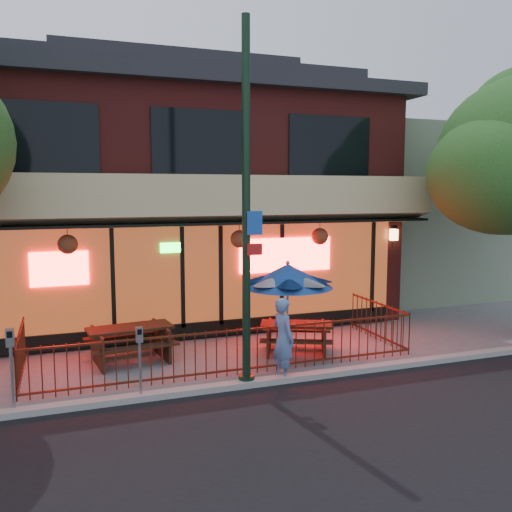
{
  "coord_description": "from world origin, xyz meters",
  "views": [
    {
      "loc": [
        -3.29,
        -10.14,
        3.81
      ],
      "look_at": [
        1.06,
        2.0,
        2.24
      ],
      "focal_mm": 38.0,
      "sensor_mm": 36.0,
      "label": 1
    }
  ],
  "objects_px": {
    "picnic_table_right": "(296,333)",
    "parking_meter_near": "(140,351)",
    "picnic_table_left": "(130,338)",
    "pedestrian": "(283,339)",
    "patio_umbrella": "(288,276)",
    "street_light": "(246,225)",
    "parking_meter_far": "(11,357)"
  },
  "relations": [
    {
      "from": "patio_umbrella",
      "to": "pedestrian",
      "type": "xyz_separation_m",
      "value": [
        -0.53,
        -1.05,
        -1.1
      ]
    },
    {
      "from": "picnic_table_right",
      "to": "parking_meter_near",
      "type": "distance_m",
      "value": 4.27
    },
    {
      "from": "picnic_table_right",
      "to": "parking_meter_near",
      "type": "relative_size",
      "value": 1.49
    },
    {
      "from": "picnic_table_right",
      "to": "parking_meter_near",
      "type": "height_order",
      "value": "parking_meter_near"
    },
    {
      "from": "patio_umbrella",
      "to": "pedestrian",
      "type": "height_order",
      "value": "patio_umbrella"
    },
    {
      "from": "picnic_table_right",
      "to": "patio_umbrella",
      "type": "bearing_deg",
      "value": -130.23
    },
    {
      "from": "street_light",
      "to": "picnic_table_right",
      "type": "bearing_deg",
      "value": 42.64
    },
    {
      "from": "street_light",
      "to": "parking_meter_far",
      "type": "bearing_deg",
      "value": 179.96
    },
    {
      "from": "patio_umbrella",
      "to": "parking_meter_near",
      "type": "height_order",
      "value": "patio_umbrella"
    },
    {
      "from": "street_light",
      "to": "picnic_table_right",
      "type": "relative_size",
      "value": 3.44
    },
    {
      "from": "parking_meter_far",
      "to": "picnic_table_right",
      "type": "bearing_deg",
      "value": 15.41
    },
    {
      "from": "street_light",
      "to": "parking_meter_near",
      "type": "bearing_deg",
      "value": -177.86
    },
    {
      "from": "picnic_table_left",
      "to": "picnic_table_right",
      "type": "bearing_deg",
      "value": -9.87
    },
    {
      "from": "patio_umbrella",
      "to": "pedestrian",
      "type": "relative_size",
      "value": 1.35
    },
    {
      "from": "parking_meter_near",
      "to": "picnic_table_left",
      "type": "bearing_deg",
      "value": 87.59
    },
    {
      "from": "street_light",
      "to": "pedestrian",
      "type": "bearing_deg",
      "value": 3.8
    },
    {
      "from": "picnic_table_right",
      "to": "parking_meter_far",
      "type": "distance_m",
      "value": 6.25
    },
    {
      "from": "picnic_table_left",
      "to": "street_light",
      "type": "bearing_deg",
      "value": -49.58
    },
    {
      "from": "picnic_table_right",
      "to": "parking_meter_far",
      "type": "relative_size",
      "value": 1.35
    },
    {
      "from": "picnic_table_right",
      "to": "patio_umbrella",
      "type": "height_order",
      "value": "patio_umbrella"
    },
    {
      "from": "picnic_table_left",
      "to": "parking_meter_far",
      "type": "xyz_separation_m",
      "value": [
        -2.23,
        -2.31,
        0.5
      ]
    },
    {
      "from": "picnic_table_right",
      "to": "pedestrian",
      "type": "relative_size",
      "value": 1.21
    },
    {
      "from": "patio_umbrella",
      "to": "pedestrian",
      "type": "bearing_deg",
      "value": -116.98
    },
    {
      "from": "picnic_table_left",
      "to": "patio_umbrella",
      "type": "xyz_separation_m",
      "value": [
        3.3,
        -1.21,
        1.43
      ]
    },
    {
      "from": "street_light",
      "to": "pedestrian",
      "type": "relative_size",
      "value": 4.15
    },
    {
      "from": "pedestrian",
      "to": "parking_meter_far",
      "type": "height_order",
      "value": "pedestrian"
    },
    {
      "from": "picnic_table_left",
      "to": "parking_meter_near",
      "type": "xyz_separation_m",
      "value": [
        -0.1,
        -2.39,
        0.41
      ]
    },
    {
      "from": "patio_umbrella",
      "to": "parking_meter_near",
      "type": "relative_size",
      "value": 1.67
    },
    {
      "from": "street_light",
      "to": "patio_umbrella",
      "type": "relative_size",
      "value": 3.07
    },
    {
      "from": "street_light",
      "to": "picnic_table_right",
      "type": "distance_m",
      "value": 3.63
    },
    {
      "from": "street_light",
      "to": "patio_umbrella",
      "type": "bearing_deg",
      "value": 39.65
    },
    {
      "from": "picnic_table_left",
      "to": "pedestrian",
      "type": "distance_m",
      "value": 3.59
    }
  ]
}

